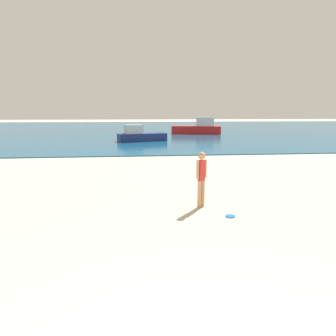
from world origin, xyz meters
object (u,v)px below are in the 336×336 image
at_px(person_standing, 201,176).
at_px(boat_far, 198,128).
at_px(boat_near, 140,135).
at_px(frisbee, 230,216).

relative_size(person_standing, boat_far, 0.26).
xyz_separation_m(boat_near, boat_far, (6.83, 8.26, 0.17)).
xyz_separation_m(person_standing, boat_near, (-1.44, 18.53, -0.32)).
bearing_deg(person_standing, frisbee, -86.62).
xyz_separation_m(frisbee, boat_far, (4.82, 27.65, 0.71)).
distance_m(boat_near, boat_far, 10.72).
distance_m(person_standing, boat_far, 27.34).
xyz_separation_m(person_standing, frisbee, (0.57, -0.86, -0.86)).
bearing_deg(frisbee, boat_near, 95.92).
relative_size(boat_near, boat_far, 0.75).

